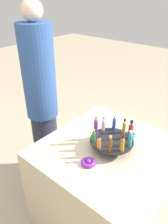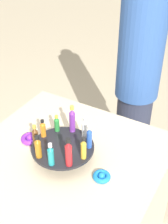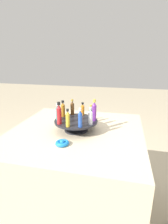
# 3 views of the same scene
# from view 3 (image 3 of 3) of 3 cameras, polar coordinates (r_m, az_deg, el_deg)

# --- Properties ---
(ground_plane) EXTENTS (12.00, 12.00, 0.00)m
(ground_plane) POSITION_cam_3_polar(r_m,az_deg,el_deg) (1.63, -2.18, -29.94)
(ground_plane) COLOR tan
(party_table) EXTENTS (0.89, 0.89, 0.72)m
(party_table) POSITION_cam_3_polar(r_m,az_deg,el_deg) (1.38, -2.36, -19.83)
(party_table) COLOR beige
(party_table) RESTS_ON ground_plane
(display_stand) EXTENTS (0.29, 0.29, 0.07)m
(display_stand) POSITION_cam_3_polar(r_m,az_deg,el_deg) (1.18, -2.62, -3.73)
(display_stand) COLOR black
(display_stand) RESTS_ON party_table
(bottle_green) EXTENTS (0.03, 0.03, 0.09)m
(bottle_green) POSITION_cam_3_polar(r_m,az_deg,el_deg) (1.22, 2.25, 0.17)
(bottle_green) COLOR #288438
(bottle_green) RESTS_ON display_stand
(bottle_orange) EXTENTS (0.03, 0.03, 0.09)m
(bottle_orange) POSITION_cam_3_polar(r_m,az_deg,el_deg) (1.26, -0.46, 0.92)
(bottle_orange) COLOR orange
(bottle_orange) RESTS_ON display_stand
(bottle_brown) EXTENTS (0.03, 0.03, 0.12)m
(bottle_brown) POSITION_cam_3_polar(r_m,az_deg,el_deg) (1.26, -3.83, 1.43)
(bottle_brown) COLOR brown
(bottle_brown) RESTS_ON display_stand
(bottle_amber) EXTENTS (0.03, 0.03, 0.12)m
(bottle_amber) POSITION_cam_3_polar(r_m,az_deg,el_deg) (1.23, -6.86, 0.90)
(bottle_amber) COLOR #AD6B19
(bottle_amber) RESTS_ON display_stand
(bottle_teal) EXTENTS (0.03, 0.03, 0.11)m
(bottle_teal) POSITION_cam_3_polar(r_m,az_deg,el_deg) (1.17, -8.56, -0.16)
(bottle_teal) COLOR teal
(bottle_teal) RESTS_ON display_stand
(bottle_red) EXTENTS (0.03, 0.03, 0.14)m
(bottle_red) POSITION_cam_3_polar(r_m,az_deg,el_deg) (1.10, -8.14, -0.65)
(bottle_red) COLOR #B21E23
(bottle_red) RESTS_ON display_stand
(bottle_gold) EXTENTS (0.03, 0.03, 0.11)m
(bottle_gold) POSITION_cam_3_polar(r_m,az_deg,el_deg) (1.05, -5.32, -2.18)
(bottle_gold) COLOR gold
(bottle_gold) RESTS_ON display_stand
(bottle_blue) EXTENTS (0.02, 0.02, 0.12)m
(bottle_blue) POSITION_cam_3_polar(r_m,az_deg,el_deg) (1.04, -1.26, -2.10)
(bottle_blue) COLOR #234CAD
(bottle_blue) RESTS_ON display_stand
(bottle_clear) EXTENTS (0.03, 0.03, 0.11)m
(bottle_clear) POSITION_cam_3_polar(r_m,az_deg,el_deg) (1.08, 2.12, -1.53)
(bottle_clear) COLOR silver
(bottle_clear) RESTS_ON display_stand
(bottle_purple) EXTENTS (0.03, 0.03, 0.14)m
(bottle_purple) POSITION_cam_3_polar(r_m,az_deg,el_deg) (1.14, 3.35, 0.33)
(bottle_purple) COLOR #702D93
(bottle_purple) RESTS_ON display_stand
(ribbon_bow_blue) EXTENTS (0.08, 0.08, 0.03)m
(ribbon_bow_blue) POSITION_cam_3_polar(r_m,az_deg,el_deg) (1.02, -7.13, -9.99)
(ribbon_bow_blue) COLOR blue
(ribbon_bow_blue) RESTS_ON party_table
(ribbon_bow_purple) EXTENTS (0.09, 0.09, 0.04)m
(ribbon_bow_purple) POSITION_cam_3_polar(r_m,az_deg,el_deg) (1.38, 0.69, -2.10)
(ribbon_bow_purple) COLOR purple
(ribbon_bow_purple) RESTS_ON party_table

